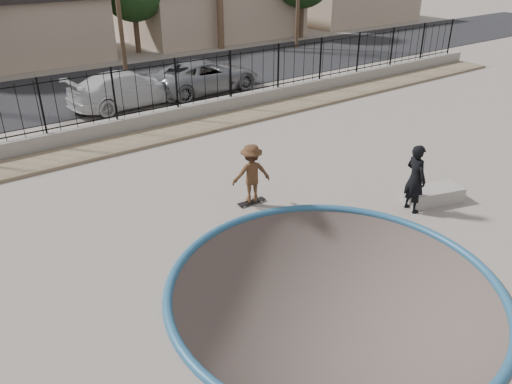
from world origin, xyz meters
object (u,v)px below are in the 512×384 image
(skateboard, at_px, (252,202))
(car_c, at_px, (128,89))
(car_d, at_px, (205,76))
(videographer, at_px, (415,178))
(concrete_ledge, at_px, (433,195))
(skater, at_px, (251,177))

(skateboard, relative_size, car_c, 0.16)
(car_c, height_order, car_d, car_c)
(skateboard, bearing_deg, videographer, -37.04)
(skateboard, height_order, car_c, car_c)
(concrete_ledge, distance_m, car_c, 13.60)
(skater, xyz_separation_m, car_c, (0.99, 10.40, -0.03))
(skateboard, xyz_separation_m, car_d, (4.84, 10.40, 0.72))
(skater, height_order, videographer, videographer)
(skateboard, relative_size, car_d, 0.15)
(concrete_ledge, height_order, car_d, car_d)
(skater, height_order, concrete_ledge, skater)
(skateboard, xyz_separation_m, car_c, (0.99, 10.40, 0.72))
(skater, height_order, car_d, skater)
(skater, relative_size, car_d, 0.31)
(skater, xyz_separation_m, skateboard, (-0.00, -0.00, -0.75))
(skater, bearing_deg, car_c, -77.90)
(skateboard, distance_m, car_d, 11.49)
(videographer, distance_m, car_c, 13.38)
(skater, relative_size, skateboard, 1.98)
(skateboard, xyz_separation_m, videographer, (3.22, -2.79, 0.86))
(skateboard, relative_size, videographer, 0.44)
(skater, relative_size, concrete_ledge, 1.01)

